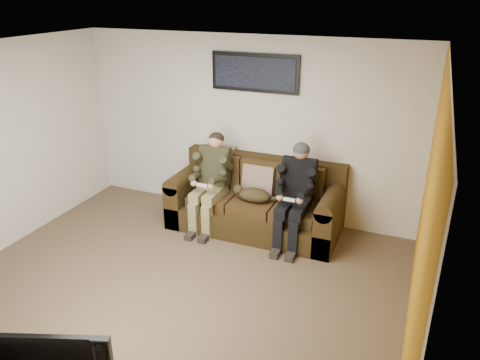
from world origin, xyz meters
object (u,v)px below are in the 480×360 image
at_px(person_left, 212,176).
at_px(cat, 253,194).
at_px(person_right, 296,189).
at_px(sofa, 257,203).
at_px(framed_poster, 255,73).

bearing_deg(person_left, cat, 0.25).
bearing_deg(cat, person_right, -0.22).
relative_size(person_left, cat, 2.01).
distance_m(sofa, person_right, 0.75).
xyz_separation_m(cat, framed_poster, (-0.21, 0.58, 1.53)).
distance_m(cat, framed_poster, 1.65).
bearing_deg(person_left, person_right, 0.02).
relative_size(person_right, framed_poster, 1.07).
xyz_separation_m(person_left, person_right, (1.21, 0.00, 0.00)).
xyz_separation_m(person_left, framed_poster, (0.41, 0.58, 1.35)).
relative_size(sofa, cat, 3.56).
bearing_deg(cat, framed_poster, 109.68).
xyz_separation_m(sofa, framed_poster, (-0.20, 0.38, 1.74)).
relative_size(person_right, cat, 2.02).
height_order(sofa, person_left, person_left).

